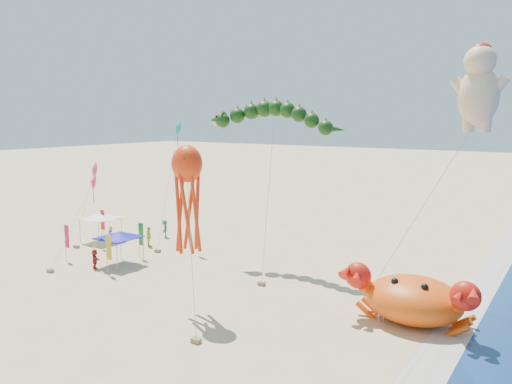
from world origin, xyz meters
TOP-DOWN VIEW (x-y plane):
  - ground at (0.00, 0.00)m, footprint 320.00×320.00m
  - foam_strip at (12.00, 0.00)m, footprint 320.00×320.00m
  - crab_inflatable at (9.73, 0.71)m, footprint 7.57×4.73m
  - dragon_kite at (-3.41, 6.29)m, footprint 11.12×6.93m
  - cherub_kite at (11.51, 6.29)m, footprint 7.24×2.46m
  - octopus_kite at (-2.30, -4.92)m, footprint 4.57×4.38m
  - canopy_blue at (-13.30, -0.89)m, footprint 3.22×3.22m
  - canopy_white at (-20.75, 3.38)m, footprint 3.23×3.23m
  - feather_flags at (-15.81, -0.20)m, footprint 9.22×6.57m
  - beachgoers at (-14.00, 3.14)m, footprint 28.31×11.75m
  - small_kites at (-16.36, 2.22)m, footprint 8.42×11.47m

SIDE VIEW (x-z plane):
  - ground at x=0.00m, z-range 0.00..0.00m
  - foam_strip at x=12.00m, z-range 0.01..0.01m
  - beachgoers at x=-14.00m, z-range -0.09..1.78m
  - crab_inflatable at x=9.73m, z-range -0.20..3.12m
  - feather_flags at x=-15.81m, z-range 0.41..3.61m
  - canopy_blue at x=-13.30m, z-range 1.09..3.79m
  - canopy_white at x=-20.75m, z-range 1.09..3.79m
  - small_kites at x=-16.36m, z-range 1.57..13.12m
  - octopus_kite at x=-2.30m, z-range 2.34..12.48m
  - dragon_kite at x=-3.41m, z-range 5.12..17.81m
  - cherub_kite at x=11.51m, z-range 5.57..21.78m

